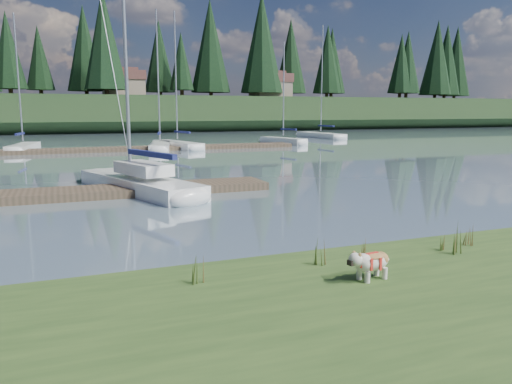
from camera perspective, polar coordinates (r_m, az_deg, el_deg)
name	(u,v)px	position (r m, az deg, el deg)	size (l,w,h in m)	color
ground	(112,151)	(40.56, -16.14, 4.49)	(200.00, 200.00, 0.00)	#7D95A4
bank	(422,374)	(6.42, 18.42, -19.10)	(60.00, 9.00, 0.35)	#3A5622
ridge	(84,114)	(83.35, -19.08, 8.38)	(200.00, 20.00, 5.00)	#1D3118
bulldog	(371,261)	(8.69, 13.04, -7.68)	(0.87, 0.44, 0.52)	silver
sailboat_main	(131,179)	(20.77, -14.06, 1.44)	(4.32, 8.59, 12.28)	white
dock_near	(55,195)	(19.50, -21.94, -0.27)	(16.00, 2.00, 0.30)	#4C3D2C
dock_far	(138,149)	(40.78, -13.34, 4.84)	(26.00, 2.20, 0.30)	#4C3D2C
sailboat_bg_1	(25,147)	(43.58, -24.88, 4.74)	(2.43, 7.09, 10.50)	white
sailboat_bg_2	(161,145)	(41.60, -10.86, 5.26)	(3.02, 7.41, 11.01)	white
sailboat_bg_3	(174,144)	(43.08, -9.35, 5.43)	(3.24, 7.73, 11.20)	white
sailboat_bg_4	(280,140)	(48.28, 2.71, 5.96)	(2.83, 6.46, 9.55)	white
sailboat_bg_5	(317,135)	(59.29, 6.98, 6.52)	(2.41, 9.08, 12.71)	white
weed_0	(319,253)	(9.34, 7.16, -6.95)	(0.17, 0.14, 0.53)	#475B23
weed_1	(363,248)	(10.01, 12.10, -6.28)	(0.17, 0.14, 0.40)	#475B23
weed_2	(457,240)	(10.68, 21.98, -5.10)	(0.17, 0.14, 0.70)	#475B23
weed_3	(198,271)	(8.40, -6.62, -8.91)	(0.17, 0.14, 0.49)	#475B23
weed_4	(443,243)	(10.83, 20.56, -5.49)	(0.17, 0.14, 0.40)	#475B23
weed_5	(469,235)	(11.50, 23.13, -4.50)	(0.17, 0.14, 0.54)	#475B23
mud_lip	(272,270)	(9.93, 1.80, -8.90)	(60.00, 0.50, 0.14)	#33281C
conifer_3	(8,50)	(82.95, -26.53, 14.32)	(4.84, 4.84, 12.25)	#382619
conifer_4	(104,39)	(77.20, -16.95, 16.34)	(6.16, 6.16, 15.10)	#382619
conifer_5	(181,61)	(82.78, -8.54, 14.55)	(3.96, 3.96, 10.35)	#382619
conifer_6	(262,43)	(85.14, 0.66, 16.65)	(7.04, 7.04, 17.00)	#382619
conifer_7	(327,59)	(93.68, 8.17, 14.78)	(5.28, 5.28, 13.20)	#382619
conifer_8	(401,64)	(97.41, 16.24, 13.90)	(4.62, 4.62, 11.77)	#382619
conifer_9	(446,60)	(108.08, 20.91, 13.90)	(5.94, 5.94, 14.62)	#382619
house_1	(123,83)	(81.95, -14.91, 11.94)	(6.30, 5.30, 4.65)	gray
house_2	(270,85)	(86.24, 1.66, 12.09)	(6.30, 5.30, 4.65)	gray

